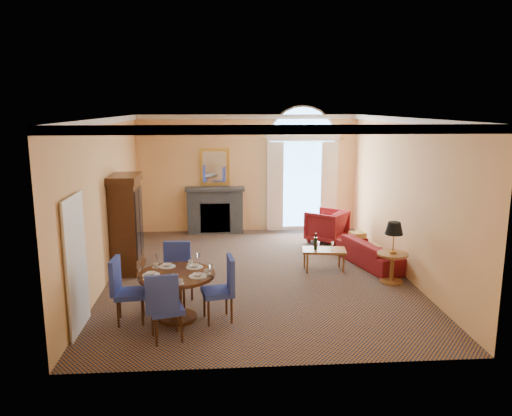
{
  "coord_description": "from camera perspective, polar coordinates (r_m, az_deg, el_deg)",
  "views": [
    {
      "loc": [
        -0.74,
        -9.83,
        3.42
      ],
      "look_at": [
        0.0,
        0.5,
        1.3
      ],
      "focal_mm": 35.0,
      "sensor_mm": 36.0,
      "label": 1
    }
  ],
  "objects": [
    {
      "name": "side_table",
      "position": [
        10.11,
        15.41,
        -4.11
      ],
      "size": [
        0.6,
        0.6,
        1.2
      ],
      "color": "brown",
      "rests_on": "ground"
    },
    {
      "name": "sofa",
      "position": [
        11.24,
        13.15,
        -4.99
      ],
      "size": [
        1.23,
        2.02,
        0.55
      ],
      "primitive_type": "imported",
      "rotation": [
        0.0,
        0.0,
        1.85
      ],
      "color": "maroon",
      "rests_on": "ground"
    },
    {
      "name": "armchair",
      "position": [
        12.89,
        8.09,
        -2.05
      ],
      "size": [
        1.26,
        1.26,
        0.82
      ],
      "primitive_type": "imported",
      "rotation": [
        0.0,
        0.0,
        4.03
      ],
      "color": "maroon",
      "rests_on": "ground"
    },
    {
      "name": "room_envelope",
      "position": [
        10.57,
        -0.2,
        6.62
      ],
      "size": [
        6.04,
        7.52,
        3.45
      ],
      "color": "#FFC179",
      "rests_on": "ground"
    },
    {
      "name": "dining_chair_south",
      "position": [
        7.5,
        -10.43,
        -10.65
      ],
      "size": [
        0.59,
        0.59,
        1.07
      ],
      "rotation": [
        0.0,
        0.0,
        0.27
      ],
      "color": "#263897",
      "rests_on": "ground"
    },
    {
      "name": "coffee_table",
      "position": [
        10.65,
        7.73,
        -4.86
      ],
      "size": [
        0.96,
        0.62,
        0.81
      ],
      "rotation": [
        0.0,
        0.0,
        -0.13
      ],
      "color": "brown",
      "rests_on": "ground"
    },
    {
      "name": "dining_chair_north",
      "position": [
        8.98,
        -8.96,
        -6.83
      ],
      "size": [
        0.6,
        0.6,
        1.07
      ],
      "rotation": [
        0.0,
        0.0,
        2.83
      ],
      "color": "#263897",
      "rests_on": "ground"
    },
    {
      "name": "dining_table",
      "position": [
        8.24,
        -9.06,
        -8.7
      ],
      "size": [
        1.25,
        1.25,
        0.99
      ],
      "color": "#32190B",
      "rests_on": "ground"
    },
    {
      "name": "dining_chair_east",
      "position": [
        8.12,
        -3.69,
        -8.71
      ],
      "size": [
        0.56,
        0.56,
        1.07
      ],
      "rotation": [
        0.0,
        0.0,
        1.78
      ],
      "color": "#263897",
      "rests_on": "ground"
    },
    {
      "name": "ground",
      "position": [
        10.44,
        0.2,
        -7.56
      ],
      "size": [
        7.5,
        7.5,
        0.0
      ],
      "primitive_type": "plane",
      "color": "#13203C",
      "rests_on": "ground"
    },
    {
      "name": "armoire",
      "position": [
        10.76,
        -14.59,
        -1.9
      ],
      "size": [
        0.59,
        1.04,
        2.04
      ],
      "color": "#32190B",
      "rests_on": "ground"
    },
    {
      "name": "dining_chair_west",
      "position": [
        8.31,
        -14.96,
        -8.61
      ],
      "size": [
        0.53,
        0.53,
        1.07
      ],
      "rotation": [
        0.0,
        0.0,
        -1.45
      ],
      "color": "#263897",
      "rests_on": "ground"
    }
  ]
}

